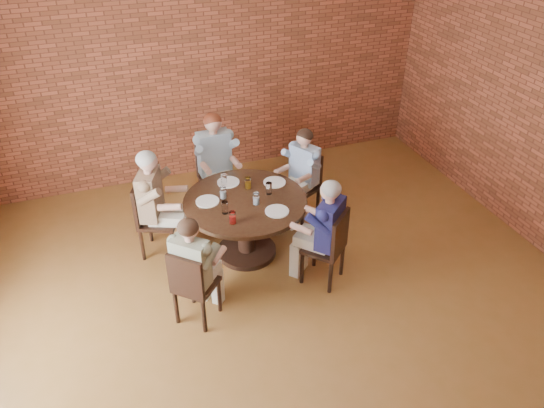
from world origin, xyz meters
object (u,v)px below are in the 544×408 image
object	(u,v)px
dining_table	(246,216)
diner_c	(157,204)
chair_a	(305,182)
chair_d	(192,285)
chair_e	(330,245)
diner_e	(324,233)
chair_c	(151,215)
diner_a	(301,176)
chair_b	(215,172)
diner_d	(195,270)
smartphone	(274,212)
diner_b	(216,164)

from	to	relation	value
dining_table	diner_c	bearing A→B (deg)	157.08
chair_a	chair_d	xyz separation A→B (m)	(-1.77, -1.39, -0.00)
dining_table	chair_e	distance (m)	1.04
chair_a	diner_e	size ratio (longest dim) A/B	0.70
diner_c	chair_e	size ratio (longest dim) A/B	1.47
chair_c	chair_d	distance (m)	1.31
diner_a	diner_e	distance (m)	1.23
chair_c	diner_c	world-z (taller)	diner_c
dining_table	chair_e	world-z (taller)	chair_e
dining_table	chair_b	size ratio (longest dim) A/B	1.47
chair_c	diner_c	xyz separation A→B (m)	(0.08, -0.03, 0.15)
chair_b	diner_c	world-z (taller)	diner_c
diner_d	smartphone	size ratio (longest dim) A/B	9.11
diner_a	chair_d	bearing A→B (deg)	-80.30
chair_a	diner_e	distance (m)	1.29
diner_a	chair_e	bearing A→B (deg)	-37.53
dining_table	diner_b	distance (m)	1.06
diner_a	smartphone	bearing A→B (deg)	-67.76
chair_a	diner_e	world-z (taller)	diner_e
chair_a	chair_e	world-z (taller)	chair_e
chair_b	chair_d	bearing A→B (deg)	-113.79
chair_b	diner_c	bearing A→B (deg)	-142.45
chair_b	chair_e	bearing A→B (deg)	-71.41
dining_table	chair_d	xyz separation A→B (m)	(-0.82, -0.87, -0.05)
diner_c	chair_d	bearing A→B (deg)	-152.31
diner_c	diner_d	world-z (taller)	diner_c
smartphone	chair_e	bearing A→B (deg)	-38.94
dining_table	diner_a	world-z (taller)	diner_a
diner_a	diner_c	distance (m)	1.82
chair_d	smartphone	world-z (taller)	chair_d
diner_a	chair_e	size ratio (longest dim) A/B	1.37
diner_e	chair_d	bearing A→B (deg)	-35.89
diner_d	chair_c	bearing A→B (deg)	-36.19
chair_a	diner_a	distance (m)	0.15
chair_b	diner_d	bearing A→B (deg)	-113.05
diner_a	diner_d	xyz separation A→B (m)	(-1.66, -1.31, -0.00)
chair_c	diner_c	size ratio (longest dim) A/B	0.70
chair_a	diner_c	size ratio (longest dim) A/B	0.67
diner_e	chair_c	bearing A→B (deg)	-76.64
chair_c	chair_d	world-z (taller)	chair_c
dining_table	smartphone	world-z (taller)	smartphone
diner_b	diner_c	world-z (taller)	diner_b
dining_table	chair_c	bearing A→B (deg)	157.08
diner_d	diner_e	distance (m)	1.42
chair_c	smartphone	xyz separation A→B (m)	(1.23, -0.76, 0.25)
diner_d	dining_table	bearing A→B (deg)	-90.00
dining_table	chair_c	distance (m)	1.09
diner_a	diner_e	size ratio (longest dim) A/B	0.97
chair_a	diner_a	bearing A→B (deg)	-90.00
diner_b	chair_a	bearing A→B (deg)	-30.59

